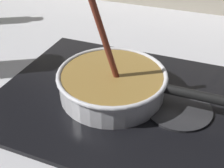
{
  "coord_description": "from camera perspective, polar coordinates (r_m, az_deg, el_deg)",
  "views": [
    {
      "loc": [
        0.18,
        -0.42,
        0.43
      ],
      "look_at": [
        -0.02,
        0.08,
        0.04
      ],
      "focal_mm": 43.43,
      "sensor_mm": 36.0,
      "label": 1
    }
  ],
  "objects": [
    {
      "name": "spare_burner",
      "position": [
        0.65,
        13.71,
        -4.92
      ],
      "size": [
        0.16,
        0.16,
        0.01
      ],
      "primitive_type": "cylinder",
      "color": "#262628",
      "rests_on": "hob_plate"
    },
    {
      "name": "ground",
      "position": [
        0.64,
        -1.14,
        -8.97
      ],
      "size": [
        2.4,
        1.6,
        0.04
      ],
      "primitive_type": "cube",
      "color": "#B7B7BC"
    },
    {
      "name": "burner_ring",
      "position": [
        0.68,
        0.0,
        -1.75
      ],
      "size": [
        0.17,
        0.17,
        0.01
      ],
      "primitive_type": "torus",
      "color": "#592D0C",
      "rests_on": "hob_plate"
    },
    {
      "name": "hob_plate",
      "position": [
        0.69,
        0.0,
        -2.42
      ],
      "size": [
        0.56,
        0.48,
        0.01
      ],
      "primitive_type": "cube",
      "color": "black",
      "rests_on": "ground"
    },
    {
      "name": "cooking_pan",
      "position": [
        0.66,
        0.15,
        0.35
      ],
      "size": [
        0.43,
        0.27,
        0.26
      ],
      "color": "silver",
      "rests_on": "hob_plate"
    }
  ]
}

